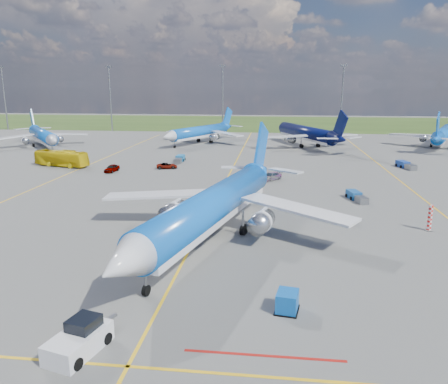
# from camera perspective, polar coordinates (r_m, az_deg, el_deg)

# --- Properties ---
(ground) EXTENTS (400.00, 400.00, 0.00)m
(ground) POSITION_cam_1_polar(r_m,az_deg,el_deg) (45.56, -4.27, -7.04)
(ground) COLOR #545451
(ground) RESTS_ON ground
(grass_strip) EXTENTS (400.00, 80.00, 0.01)m
(grass_strip) POSITION_cam_1_polar(r_m,az_deg,el_deg) (192.62, 4.26, 9.00)
(grass_strip) COLOR #2D4719
(grass_strip) RESTS_ON ground
(taxiway_lines) EXTENTS (60.25, 160.00, 0.02)m
(taxiway_lines) POSITION_cam_1_polar(r_m,az_deg,el_deg) (71.79, 0.02, 0.81)
(taxiway_lines) COLOR yellow
(taxiway_lines) RESTS_ON ground
(floodlight_masts) EXTENTS (202.20, 0.50, 22.70)m
(floodlight_masts) POSITION_cam_1_polar(r_m,az_deg,el_deg) (151.81, 7.51, 12.37)
(floodlight_masts) COLOR slate
(floodlight_masts) RESTS_ON ground
(warning_post) EXTENTS (0.50, 0.50, 3.00)m
(warning_post) POSITION_cam_1_polar(r_m,az_deg,el_deg) (54.83, 25.28, -3.08)
(warning_post) COLOR red
(warning_post) RESTS_ON ground
(bg_jet_nw) EXTENTS (42.44, 43.76, 9.12)m
(bg_jet_nw) POSITION_cam_1_polar(r_m,az_deg,el_deg) (126.34, -22.48, 5.44)
(bg_jet_nw) COLOR blue
(bg_jet_nw) RESTS_ON ground
(bg_jet_nnw) EXTENTS (39.20, 43.35, 9.26)m
(bg_jet_nnw) POSITION_cam_1_polar(r_m,az_deg,el_deg) (124.82, -3.14, 6.38)
(bg_jet_nnw) COLOR blue
(bg_jet_nnw) RESTS_ON ground
(bg_jet_n) EXTENTS (43.09, 48.01, 10.31)m
(bg_jet_n) POSITION_cam_1_polar(r_m,az_deg,el_deg) (120.53, 10.56, 5.90)
(bg_jet_n) COLOR #060D3A
(bg_jet_n) RESTS_ON ground
(bg_jet_ne) EXTENTS (41.33, 45.67, 9.75)m
(bg_jet_ne) POSITION_cam_1_polar(r_m,az_deg,el_deg) (131.57, 26.56, 5.33)
(bg_jet_ne) COLOR blue
(bg_jet_ne) RESTS_ON ground
(main_airliner) EXTENTS (40.90, 48.02, 10.87)m
(main_airliner) POSITION_cam_1_polar(r_m,az_deg,el_deg) (47.31, -1.45, -6.20)
(main_airliner) COLOR blue
(main_airliner) RESTS_ON ground
(pushback_tug) EXTENTS (3.26, 6.12, 2.04)m
(pushback_tug) POSITION_cam_1_polar(r_m,az_deg,el_deg) (30.02, -18.32, -17.79)
(pushback_tug) COLOR silver
(pushback_tug) RESTS_ON ground
(uld_container) EXTENTS (1.78, 2.09, 1.49)m
(uld_container) POSITION_cam_1_polar(r_m,az_deg,el_deg) (33.33, 8.26, -13.96)
(uld_container) COLOR #0C55B1
(uld_container) RESTS_ON ground
(apron_bus) EXTENTS (12.12, 5.79, 3.29)m
(apron_bus) POSITION_cam_1_polar(r_m,az_deg,el_deg) (94.79, -20.46, 4.14)
(apron_bus) COLOR yellow
(apron_bus) RESTS_ON ground
(service_car_a) EXTENTS (2.09, 4.26, 1.40)m
(service_car_a) POSITION_cam_1_polar(r_m,az_deg,el_deg) (86.04, -14.44, 3.03)
(service_car_a) COLOR #999999
(service_car_a) RESTS_ON ground
(service_car_b) EXTENTS (4.46, 2.89, 1.14)m
(service_car_b) POSITION_cam_1_polar(r_m,az_deg,el_deg) (87.33, -7.47, 3.42)
(service_car_b) COLOR #999999
(service_car_b) RESTS_ON ground
(service_car_c) EXTENTS (4.36, 4.73, 1.33)m
(service_car_c) POSITION_cam_1_polar(r_m,az_deg,el_deg) (76.52, 6.15, 2.05)
(service_car_c) COLOR #999999
(service_car_c) RESTS_ON ground
(baggage_tug_w) EXTENTS (2.55, 5.26, 1.14)m
(baggage_tug_w) POSITION_cam_1_polar(r_m,az_deg,el_deg) (65.71, 16.91, -0.56)
(baggage_tug_w) COLOR #174D8D
(baggage_tug_w) RESTS_ON ground
(baggage_tug_c) EXTENTS (1.69, 5.66, 1.26)m
(baggage_tug_c) POSITION_cam_1_polar(r_m,az_deg,el_deg) (94.79, -5.83, 4.30)
(baggage_tug_c) COLOR #1A639D
(baggage_tug_c) RESTS_ON ground
(baggage_tug_e) EXTENTS (2.87, 5.80, 1.26)m
(baggage_tug_e) POSITION_cam_1_polar(r_m,az_deg,el_deg) (94.38, 22.61, 3.26)
(baggage_tug_e) COLOR #183B94
(baggage_tug_e) RESTS_ON ground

